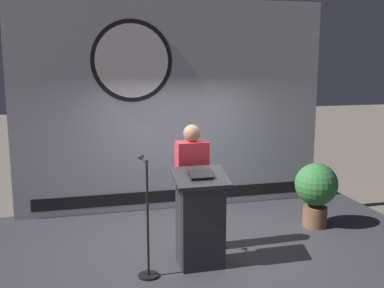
{
  "coord_description": "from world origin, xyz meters",
  "views": [
    {
      "loc": [
        -1.61,
        -5.58,
        2.76
      ],
      "look_at": [
        -0.18,
        -0.06,
        1.73
      ],
      "focal_mm": 43.42,
      "sensor_mm": 36.0,
      "label": 1
    }
  ],
  "objects": [
    {
      "name": "podium",
      "position": [
        -0.18,
        -0.46,
        0.88
      ],
      "size": [
        0.64,
        0.49,
        1.19
      ],
      "color": "#26262B",
      "rests_on": "stage_platform"
    },
    {
      "name": "speaker_person",
      "position": [
        -0.16,
        0.02,
        1.15
      ],
      "size": [
        0.4,
        0.26,
        1.67
      ],
      "color": "black",
      "rests_on": "stage_platform"
    },
    {
      "name": "stage_platform",
      "position": [
        0.0,
        0.0,
        0.15
      ],
      "size": [
        6.4,
        4.0,
        0.3
      ],
      "primitive_type": "cube",
      "color": "#333338",
      "rests_on": "ground"
    },
    {
      "name": "banner_display",
      "position": [
        -0.02,
        1.85,
        2.02
      ],
      "size": [
        5.14,
        0.12,
        3.44
      ],
      "color": "#B2B7C1",
      "rests_on": "stage_platform"
    },
    {
      "name": "potted_plant",
      "position": [
        1.85,
        0.42,
        0.88
      ],
      "size": [
        0.63,
        0.63,
        0.97
      ],
      "color": "brown",
      "rests_on": "stage_platform"
    },
    {
      "name": "ground_plane",
      "position": [
        0.0,
        0.0,
        0.0
      ],
      "size": [
        40.0,
        40.0,
        0.0
      ],
      "primitive_type": "plane",
      "color": "#6B6056"
    },
    {
      "name": "microphone_stand",
      "position": [
        -0.84,
        -0.55,
        0.79
      ],
      "size": [
        0.24,
        0.58,
        1.38
      ],
      "color": "black",
      "rests_on": "stage_platform"
    }
  ]
}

